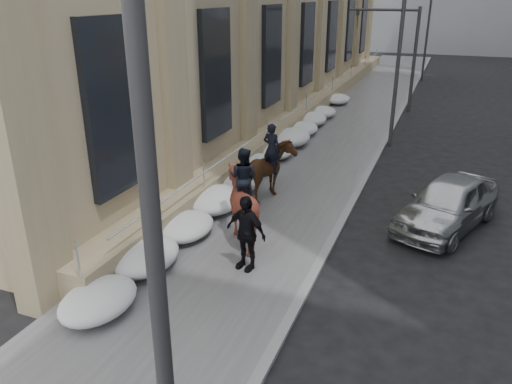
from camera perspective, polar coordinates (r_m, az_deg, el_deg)
ground at (r=12.74m, az=-6.71°, el=-10.30°), size 140.00×140.00×0.00m
sidewalk at (r=21.22m, az=5.87°, el=3.38°), size 5.00×80.00×0.12m
curb at (r=20.73m, az=12.86°, el=2.48°), size 0.24×80.00×0.12m
streetlight_near at (r=4.78m, az=-13.24°, el=-5.76°), size 1.71×0.24×8.00m
streetlight_mid at (r=23.67m, az=15.72°, el=15.84°), size 1.71×0.24×8.00m
streetlight_far at (r=43.57m, az=18.91°, el=17.92°), size 1.71×0.24×8.00m
traffic_signal at (r=31.72m, az=16.11°, el=16.10°), size 4.10×0.22×6.00m
snow_bank at (r=19.79m, az=0.45°, el=3.38°), size 1.70×18.10×0.76m
mounted_horse_left at (r=16.83m, az=1.46°, el=2.47°), size 1.46×2.45×2.63m
mounted_horse_right at (r=14.02m, az=-1.67°, el=-1.21°), size 1.78×1.97×2.69m
pedestrian at (r=12.60m, az=-1.18°, el=-4.67°), size 1.26×0.77×2.00m
car_silver at (r=16.22m, az=21.06°, el=-1.24°), size 3.40×4.96×1.57m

